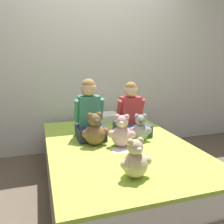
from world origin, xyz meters
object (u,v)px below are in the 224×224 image
(bed, at_px, (118,165))
(teddy_bear_held_by_left_child, at_px, (95,131))
(teddy_bear_held_by_right_child, at_px, (140,129))
(sign_card, at_px, (123,150))
(teddy_bear_at_foot_of_bed, at_px, (135,161))
(child_on_right, at_px, (131,115))
(teddy_bear_between_children, at_px, (122,133))
(pillow_at_headboard, at_px, (98,118))
(child_on_left, at_px, (89,113))

(bed, relative_size, teddy_bear_held_by_left_child, 6.18)
(bed, relative_size, teddy_bear_held_by_right_child, 7.15)
(bed, xyz_separation_m, sign_card, (-0.01, -0.16, 0.23))
(sign_card, bearing_deg, teddy_bear_at_foot_of_bed, -100.31)
(teddy_bear_at_foot_of_bed, xyz_separation_m, sign_card, (0.09, 0.50, -0.12))
(teddy_bear_held_by_left_child, distance_m, teddy_bear_held_by_right_child, 0.47)
(bed, distance_m, child_on_right, 0.58)
(teddy_bear_between_children, height_order, sign_card, teddy_bear_between_children)
(teddy_bear_at_foot_of_bed, height_order, pillow_at_headboard, teddy_bear_at_foot_of_bed)
(teddy_bear_held_by_right_child, relative_size, pillow_at_headboard, 0.53)
(teddy_bear_held_by_right_child, distance_m, sign_card, 0.35)
(teddy_bear_held_by_right_child, relative_size, sign_card, 1.35)
(child_on_left, xyz_separation_m, sign_card, (0.21, -0.45, -0.26))
(bed, distance_m, teddy_bear_held_by_left_child, 0.43)
(teddy_bear_held_by_right_child, distance_m, teddy_bear_at_foot_of_bed, 0.78)
(bed, distance_m, teddy_bear_at_foot_of_bed, 0.76)
(sign_card, bearing_deg, child_on_left, 115.38)
(teddy_bear_held_by_right_child, bearing_deg, bed, -157.32)
(bed, distance_m, pillow_at_headboard, 0.88)
(pillow_at_headboard, relative_size, sign_card, 2.56)
(child_on_left, relative_size, pillow_at_headboard, 1.16)
(teddy_bear_held_by_right_child, bearing_deg, teddy_bear_between_children, -141.81)
(child_on_right, bearing_deg, teddy_bear_held_by_left_child, -153.41)
(child_on_left, height_order, sign_card, child_on_left)
(child_on_left, distance_m, pillow_at_headboard, 0.63)
(child_on_left, xyz_separation_m, teddy_bear_at_foot_of_bed, (0.12, -0.95, -0.14))
(child_on_right, relative_size, teddy_bear_at_foot_of_bed, 1.98)
(teddy_bear_held_by_right_child, distance_m, teddy_bear_between_children, 0.26)
(child_on_left, height_order, child_on_right, child_on_left)
(teddy_bear_held_by_right_child, bearing_deg, teddy_bear_held_by_left_child, -166.75)
(teddy_bear_held_by_right_child, xyz_separation_m, teddy_bear_between_children, (-0.24, -0.10, 0.02))
(child_on_left, relative_size, teddy_bear_held_by_right_child, 2.22)
(teddy_bear_between_children, relative_size, teddy_bear_at_foot_of_bed, 1.09)
(bed, xyz_separation_m, teddy_bear_at_foot_of_bed, (-0.10, -0.67, 0.35))
(child_on_left, relative_size, child_on_right, 1.08)
(child_on_right, xyz_separation_m, teddy_bear_held_by_right_child, (-0.00, -0.25, -0.10))
(teddy_bear_held_by_left_child, height_order, teddy_bear_at_foot_of_bed, teddy_bear_held_by_left_child)
(sign_card, bearing_deg, child_on_right, 59.88)
(child_on_right, height_order, teddy_bear_held_by_right_child, child_on_right)
(child_on_right, relative_size, teddy_bear_between_children, 1.82)
(teddy_bear_held_by_left_child, height_order, pillow_at_headboard, teddy_bear_held_by_left_child)
(child_on_left, height_order, teddy_bear_held_by_left_child, child_on_left)
(teddy_bear_held_by_right_child, relative_size, teddy_bear_at_foot_of_bed, 0.97)
(child_on_left, height_order, teddy_bear_at_foot_of_bed, child_on_left)
(teddy_bear_between_children, bearing_deg, teddy_bear_held_by_left_child, 176.62)
(child_on_left, xyz_separation_m, teddy_bear_held_by_right_child, (0.47, -0.25, -0.15))
(teddy_bear_held_by_left_child, relative_size, pillow_at_headboard, 0.61)
(teddy_bear_held_by_right_child, height_order, teddy_bear_at_foot_of_bed, teddy_bear_at_foot_of_bed)
(child_on_right, distance_m, pillow_at_headboard, 0.62)
(teddy_bear_held_by_left_child, height_order, teddy_bear_between_children, teddy_bear_held_by_left_child)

